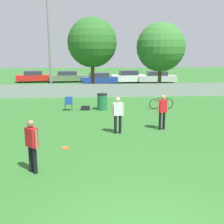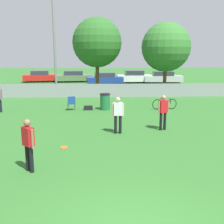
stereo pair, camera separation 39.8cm
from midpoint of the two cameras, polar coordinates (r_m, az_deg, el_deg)
fence_backline at (r=23.13m, az=-0.25°, el=4.41°), size 25.80×0.07×1.21m
light_pole at (r=25.07m, az=-11.25°, el=15.73°), size 0.90×0.36×9.11m
tree_near_pole at (r=24.97m, az=-2.59°, el=13.90°), size 4.27×4.27×6.58m
tree_far_right at (r=25.89m, az=11.34°, el=12.80°), size 4.33×4.33×6.24m
player_receiver_white at (r=12.73m, az=2.11°, el=-0.14°), size 0.55×0.23×1.69m
player_defender_red at (r=9.00m, az=-15.42°, el=-5.85°), size 0.43×0.43×1.69m
player_thrower_red at (r=13.55m, az=11.20°, el=0.39°), size 0.53×0.34×1.69m
frisbee_disc at (r=11.21m, az=-8.70°, el=-7.12°), size 0.30×0.30×0.03m
folding_chair_sideline at (r=18.03m, az=-7.62°, el=1.94°), size 0.56×0.56×0.91m
bicycle_sideline at (r=18.57m, az=11.23°, el=1.61°), size 1.64×0.44×0.73m
trash_bin at (r=18.04m, az=-0.80°, el=2.12°), size 0.66×0.66×1.06m
gear_bag_sideline at (r=18.14m, az=-4.22°, el=0.84°), size 0.57×0.31×0.28m
parked_car_red at (r=35.75m, az=-14.10°, el=7.03°), size 4.18×2.18×1.39m
parked_car_olive at (r=35.08m, az=-7.52°, el=7.17°), size 4.48×2.19×1.36m
parked_car_blue at (r=32.02m, az=-1.13°, el=6.80°), size 4.23×2.32×1.35m
parked_car_white at (r=33.81m, az=4.90°, el=7.13°), size 4.13×1.95×1.48m
parked_car_silver at (r=34.11m, az=10.65°, el=6.95°), size 4.53×2.00×1.39m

